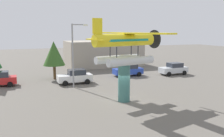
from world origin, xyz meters
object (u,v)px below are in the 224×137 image
at_px(car_far_blue, 128,70).
at_px(streetlight_primary, 75,51).
at_px(tree_east, 54,54).
at_px(floatplane_monument, 125,45).
at_px(car_mid_white, 75,77).
at_px(display_pedestal, 124,83).
at_px(car_distant_silver, 174,69).
at_px(storefront_building, 103,53).

bearing_deg(car_far_blue, streetlight_primary, 24.72).
xyz_separation_m(car_far_blue, tree_east, (-10.19, 1.58, 2.59)).
height_order(floatplane_monument, car_mid_white, floatplane_monument).
height_order(display_pedestal, car_far_blue, display_pedestal).
bearing_deg(display_pedestal, car_distant_silver, 37.72).
xyz_separation_m(car_mid_white, storefront_building, (8.32, 12.94, 1.42)).
bearing_deg(tree_east, floatplane_monument, -70.20).
relative_size(display_pedestal, streetlight_primary, 0.48).
bearing_deg(car_distant_silver, tree_east, -10.18).
distance_m(display_pedestal, tree_east, 13.58).
height_order(display_pedestal, storefront_building, storefront_building).
height_order(streetlight_primary, tree_east, streetlight_primary).
xyz_separation_m(floatplane_monument, car_far_blue, (5.63, 11.11, -4.31)).
height_order(floatplane_monument, car_distant_silver, floatplane_monument).
distance_m(car_far_blue, car_distant_silver, 6.91).
relative_size(floatplane_monument, car_mid_white, 2.47).
distance_m(display_pedestal, car_distant_silver, 15.84).
distance_m(storefront_building, tree_east, 13.90).
height_order(floatplane_monument, streetlight_primary, floatplane_monument).
bearing_deg(car_far_blue, car_distant_silver, 167.75).
height_order(storefront_building, tree_east, tree_east).
height_order(floatplane_monument, tree_east, floatplane_monument).
bearing_deg(car_mid_white, tree_east, -61.80).
bearing_deg(floatplane_monument, tree_east, 97.18).
bearing_deg(car_distant_silver, display_pedestal, 37.72).
bearing_deg(storefront_building, floatplane_monument, -104.59).
relative_size(streetlight_primary, storefront_building, 0.54).
xyz_separation_m(car_mid_white, tree_east, (-1.96, 3.66, 2.59)).
bearing_deg(streetlight_primary, car_mid_white, 76.97).
bearing_deg(car_mid_white, streetlight_primary, 76.97).
bearing_deg(floatplane_monument, storefront_building, 62.80).
height_order(car_distant_silver, storefront_building, storefront_building).
bearing_deg(display_pedestal, streetlight_primary, 112.23).
relative_size(display_pedestal, floatplane_monument, 0.34).
relative_size(floatplane_monument, streetlight_primary, 1.43).
relative_size(car_distant_silver, storefront_building, 0.31).
height_order(car_far_blue, streetlight_primary, streetlight_primary).
bearing_deg(car_far_blue, floatplane_monument, 63.15).
bearing_deg(car_distant_silver, car_far_blue, -12.25).
height_order(streetlight_primary, storefront_building, streetlight_primary).
xyz_separation_m(display_pedestal, car_far_blue, (5.75, 11.14, -0.88)).
xyz_separation_m(car_mid_white, streetlight_primary, (-0.44, -1.91, 3.37)).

